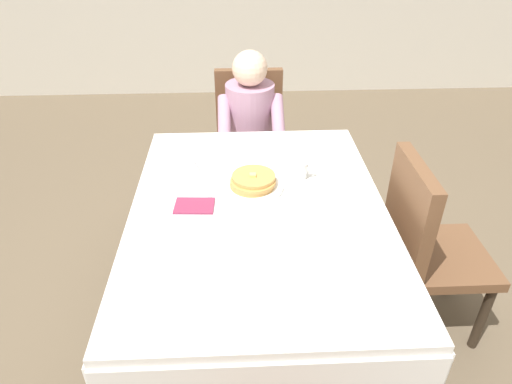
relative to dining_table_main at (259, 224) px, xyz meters
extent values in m
plane|color=brown|center=(0.00, 0.00, -0.65)|extent=(14.00, 14.00, 0.00)
cube|color=white|center=(0.00, 0.00, 0.07)|extent=(1.10, 1.50, 0.04)
cube|color=white|center=(0.00, -0.76, -0.04)|extent=(1.10, 0.01, 0.18)
cube|color=white|center=(0.00, 0.76, -0.04)|extent=(1.10, 0.01, 0.18)
cube|color=white|center=(-0.56, 0.00, -0.04)|extent=(0.01, 1.50, 0.18)
cube|color=white|center=(0.56, 0.00, -0.04)|extent=(0.01, 1.50, 0.18)
cylinder|color=brown|center=(-0.47, 0.67, -0.30)|extent=(0.07, 0.07, 0.70)
cylinder|color=brown|center=(0.47, 0.67, -0.30)|extent=(0.07, 0.07, 0.70)
cube|color=brown|center=(0.00, 1.07, -0.23)|extent=(0.44, 0.44, 0.05)
cube|color=brown|center=(0.00, 1.27, 0.04)|extent=(0.44, 0.06, 0.48)
cylinder|color=#2D2319|center=(0.18, 0.89, -0.45)|extent=(0.04, 0.04, 0.40)
cylinder|color=#2D2319|center=(-0.18, 0.89, -0.45)|extent=(0.04, 0.04, 0.40)
cylinder|color=#2D2319|center=(0.18, 1.25, -0.45)|extent=(0.04, 0.04, 0.40)
cylinder|color=#2D2319|center=(-0.18, 1.25, -0.45)|extent=(0.04, 0.04, 0.40)
cylinder|color=#B2849E|center=(0.00, 1.05, 0.03)|extent=(0.30, 0.30, 0.46)
sphere|color=beige|center=(0.00, 1.03, 0.36)|extent=(0.21, 0.21, 0.21)
cylinder|color=#B2849E|center=(0.16, 0.91, 0.10)|extent=(0.08, 0.29, 0.23)
cylinder|color=#B2849E|center=(-0.16, 0.91, 0.10)|extent=(0.08, 0.29, 0.23)
cylinder|color=#383D51|center=(0.08, 0.87, -0.43)|extent=(0.10, 0.10, 0.45)
cylinder|color=#383D51|center=(-0.08, 0.87, -0.43)|extent=(0.10, 0.10, 0.45)
cube|color=brown|center=(0.87, 0.00, -0.23)|extent=(0.44, 0.44, 0.05)
cube|color=brown|center=(0.67, 0.00, 0.04)|extent=(0.06, 0.44, 0.48)
cylinder|color=#2D2319|center=(1.05, 0.18, -0.45)|extent=(0.04, 0.04, 0.40)
cylinder|color=#2D2319|center=(1.05, -0.18, -0.45)|extent=(0.04, 0.04, 0.40)
cylinder|color=#2D2319|center=(0.69, 0.18, -0.45)|extent=(0.04, 0.04, 0.40)
cylinder|color=#2D2319|center=(0.69, -0.18, -0.45)|extent=(0.04, 0.04, 0.40)
cylinder|color=white|center=(-0.02, 0.16, 0.10)|extent=(0.28, 0.28, 0.02)
cylinder|color=tan|center=(-0.02, 0.15, 0.11)|extent=(0.20, 0.20, 0.02)
cylinder|color=tan|center=(-0.02, 0.15, 0.13)|extent=(0.21, 0.21, 0.01)
cylinder|color=tan|center=(-0.01, 0.16, 0.15)|extent=(0.20, 0.20, 0.02)
cube|color=#F4E072|center=(-0.02, 0.16, 0.16)|extent=(0.03, 0.03, 0.01)
cylinder|color=white|center=(0.20, 0.24, 0.13)|extent=(0.08, 0.08, 0.08)
torus|color=white|center=(0.25, 0.24, 0.14)|extent=(0.05, 0.01, 0.05)
cone|color=silver|center=(-0.30, 0.32, 0.13)|extent=(0.08, 0.08, 0.07)
cube|color=silver|center=(-0.21, 0.14, 0.09)|extent=(0.04, 0.18, 0.00)
cube|color=silver|center=(0.17, 0.14, 0.09)|extent=(0.02, 0.20, 0.00)
cube|color=silver|center=(-0.01, -0.19, 0.09)|extent=(0.15, 0.05, 0.00)
cube|color=#8C2D4C|center=(-0.28, 0.02, 0.09)|extent=(0.18, 0.13, 0.01)
camera|label=1|loc=(-0.09, -1.62, 1.23)|focal=32.25mm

